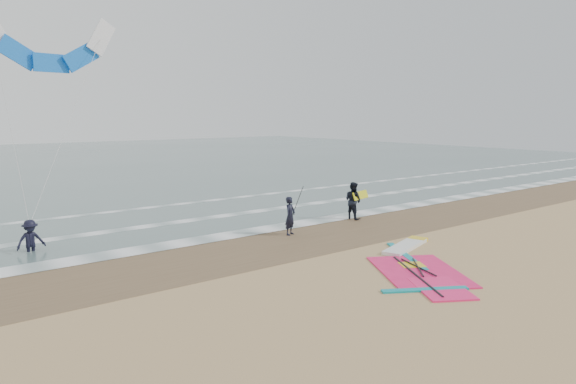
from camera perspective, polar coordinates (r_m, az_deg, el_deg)
ground at (r=17.04m, az=13.74°, el=-8.98°), size 120.00×120.00×0.00m
sea_water at (r=59.68m, az=-25.03°, el=2.94°), size 120.00×80.00×0.02m
wet_sand_band at (r=21.15m, az=0.95°, el=-5.27°), size 120.00×5.00×0.01m
foam_waterline at (r=24.69m, az=-5.48°, el=-3.22°), size 120.00×9.15×0.02m
windsurf_rig at (r=18.19m, az=14.11°, el=-7.74°), size 6.10×5.78×0.15m
person_standing at (r=21.75m, az=0.24°, el=-2.68°), size 0.71×0.61×1.64m
person_walking at (r=25.22m, az=7.24°, el=-0.96°), size 0.79×0.96×1.83m
person_wading at (r=21.28m, az=-26.74°, el=-3.95°), size 1.09×0.71×1.58m
held_pole at (r=21.86m, az=0.86°, el=-1.60°), size 0.17×0.86×1.82m
carried_kiteboard at (r=25.39m, az=8.05°, el=-0.35°), size 1.30×0.51×0.39m
surf_kite at (r=26.02m, az=-24.92°, el=14.29°), size 6.05×4.88×8.55m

